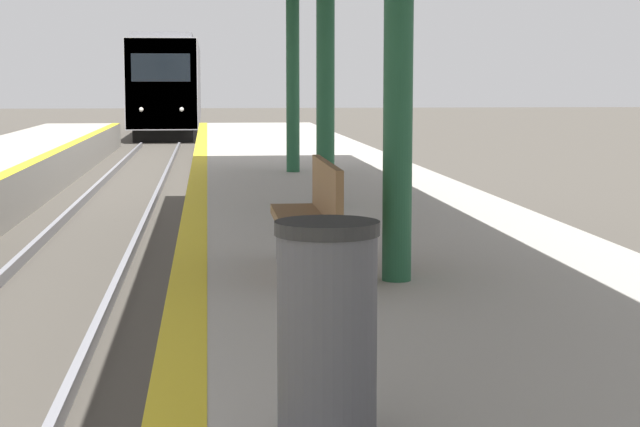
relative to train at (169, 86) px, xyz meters
The scene contains 3 objects.
train is the anchor object (origin of this frame).
trash_bin 47.81m from the train, 87.20° to the right, with size 0.46×0.46×0.97m.
bench 43.78m from the train, 86.52° to the right, with size 0.44×1.78×0.92m.
Camera 1 is at (1.82, -1.37, 2.47)m, focal length 60.00 mm.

